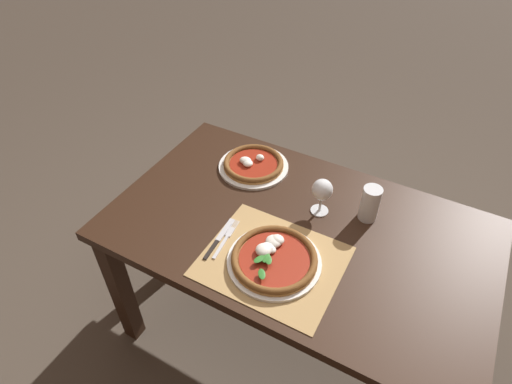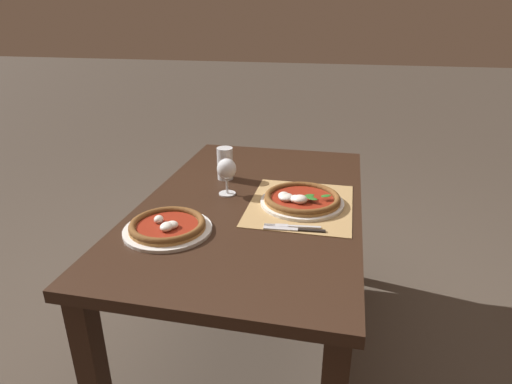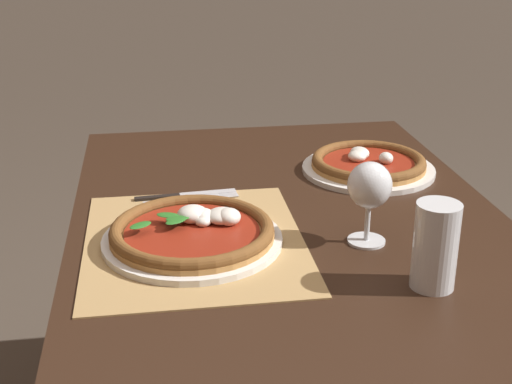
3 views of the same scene
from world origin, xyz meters
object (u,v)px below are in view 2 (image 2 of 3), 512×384
(pizza_near, at_px, (301,199))
(fork, at_px, (292,226))
(pizza_far, at_px, (168,226))
(pint_glass, at_px, (225,164))
(knife, at_px, (294,229))
(wine_glass, at_px, (227,170))

(pizza_near, xyz_separation_m, fork, (-0.20, 0.01, -0.02))
(pizza_far, relative_size, pint_glass, 2.11)
(pizza_far, relative_size, fork, 1.53)
(pizza_near, xyz_separation_m, knife, (-0.22, -0.00, -0.02))
(pint_glass, xyz_separation_m, fork, (-0.42, -0.36, -0.06))
(pizza_far, relative_size, wine_glass, 1.98)
(pizza_near, distance_m, fork, 0.20)
(wine_glass, distance_m, fork, 0.40)
(wine_glass, bearing_deg, pizza_far, 162.61)
(pint_glass, xyz_separation_m, knife, (-0.44, -0.37, -0.06))
(wine_glass, relative_size, fork, 0.77)
(pizza_far, bearing_deg, knife, -77.51)
(pint_glass, distance_m, fork, 0.55)
(wine_glass, relative_size, knife, 0.72)
(pint_glass, height_order, fork, pint_glass)
(fork, bearing_deg, knife, -153.94)
(pizza_far, height_order, knife, pizza_far)
(pizza_near, relative_size, knife, 1.52)
(fork, bearing_deg, pizza_near, -2.96)
(pint_glass, relative_size, knife, 0.67)
(wine_glass, bearing_deg, knife, -130.10)
(wine_glass, bearing_deg, fork, -128.60)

